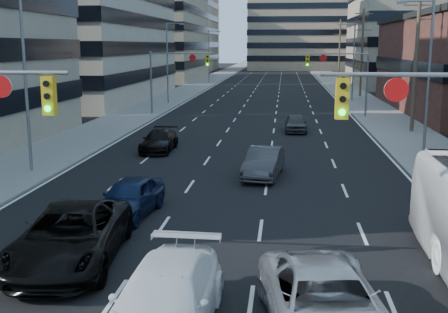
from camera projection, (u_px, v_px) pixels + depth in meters
name	position (u px, v px, depth m)	size (l,w,h in m)	color
road_surface	(274.00, 73.00, 135.48)	(18.00, 300.00, 0.02)	black
sidewalk_left	(227.00, 72.00, 136.66)	(5.00, 300.00, 0.15)	slate
sidewalk_right	(322.00, 73.00, 134.26)	(5.00, 300.00, 0.15)	slate
office_left_far	(146.00, 37.00, 107.17)	(20.00, 30.00, 16.00)	gray
office_right_far	(425.00, 42.00, 90.54)	(22.00, 28.00, 14.00)	gray
bg_block_left	(168.00, 32.00, 146.20)	(24.00, 24.00, 20.00)	#ADA089
bg_block_right	(412.00, 47.00, 130.96)	(22.00, 22.00, 12.00)	gray
signal_far_left	(175.00, 70.00, 52.55)	(6.09, 0.33, 6.00)	slate
signal_far_right	(341.00, 70.00, 50.94)	(6.09, 0.33, 6.00)	slate
utility_pole_block	(416.00, 56.00, 41.41)	(2.20, 0.28, 11.00)	#4C3D2D
utility_pole_midblock	(362.00, 51.00, 70.66)	(2.20, 0.28, 11.00)	#4C3D2D
utility_pole_distant	(340.00, 49.00, 99.92)	(2.20, 0.28, 11.00)	#4C3D2D
streetlight_left_near	(28.00, 76.00, 28.31)	(2.03, 0.22, 9.00)	slate
streetlight_left_mid	(169.00, 59.00, 62.44)	(2.03, 0.22, 9.00)	slate
streetlight_left_far	(210.00, 54.00, 96.56)	(2.03, 0.22, 9.00)	slate
streetlight_right_near	(426.00, 73.00, 31.02)	(2.03, 0.22, 9.00)	slate
streetlight_right_far	(352.00, 58.00, 65.15)	(2.03, 0.22, 9.00)	slate
black_pickup	(70.00, 236.00, 17.05)	(2.88, 6.24, 1.73)	black
white_van	(165.00, 301.00, 12.85)	(2.25, 5.54, 1.61)	silver
silver_suv	(326.00, 305.00, 12.66)	(2.64, 5.73, 1.59)	#AFB0B4
sedan_blue	(130.00, 197.00, 21.82)	(1.77, 4.39, 1.50)	#0D1836
sedan_grey_center	(264.00, 163.00, 28.24)	(1.58, 4.54, 1.50)	#363639
sedan_black_far	(159.00, 141.00, 35.19)	(1.85, 4.55, 1.32)	black
sedan_grey_right	(296.00, 123.00, 43.05)	(1.65, 4.10, 1.40)	#363739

